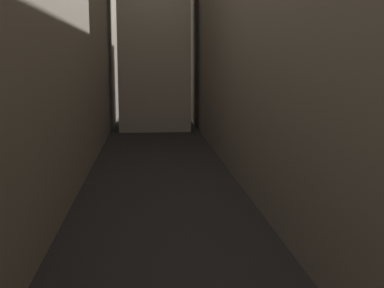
{
  "coord_description": "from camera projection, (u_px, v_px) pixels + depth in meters",
  "views": [
    {
      "loc": [
        -0.85,
        10.22,
        8.48
      ],
      "look_at": [
        0.0,
        19.86,
        6.9
      ],
      "focal_mm": 46.77,
      "sensor_mm": 36.0,
      "label": 1
    }
  ],
  "objects": [
    {
      "name": "building_block_right",
      "position": [
        293.0,
        26.0,
        39.65
      ],
      "size": [
        10.38,
        108.0,
        22.66
      ],
      "primitive_type": "cube",
      "color": "#60594F",
      "rests_on": "ground"
    },
    {
      "name": "building_block_left",
      "position": [
        13.0,
        15.0,
        37.66
      ],
      "size": [
        10.84,
        108.0,
        24.07
      ],
      "primitive_type": "cube",
      "color": "gray",
      "rests_on": "ground"
    },
    {
      "name": "ground_plane",
      "position": [
        160.0,
        174.0,
        38.58
      ],
      "size": [
        264.0,
        264.0,
        0.0
      ],
      "primitive_type": "plane",
      "color": "black"
    }
  ]
}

